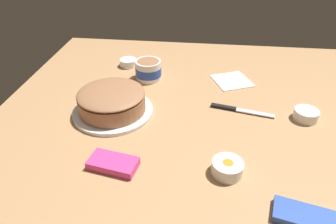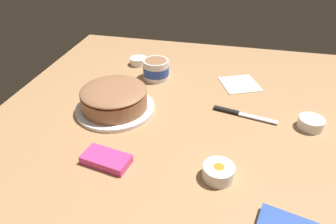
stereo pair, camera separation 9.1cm
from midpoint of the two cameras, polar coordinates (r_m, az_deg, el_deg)
ground_plane at (r=1.07m, az=8.22°, el=-2.73°), size 1.54×1.54×0.00m
frosted_cake at (r=1.13m, az=-7.84°, el=2.35°), size 0.30×0.30×0.10m
frosting_tub at (r=1.35m, az=-0.34°, el=8.07°), size 0.12×0.12×0.09m
spreading_knife at (r=1.16m, az=15.47°, el=-0.33°), size 0.23×0.07×0.01m
sprinkle_bowl_pink at (r=1.17m, az=27.44°, el=-1.88°), size 0.09×0.09×0.04m
sprinkle_bowl_blue at (r=1.49m, az=-3.88°, el=9.58°), size 0.08×0.08×0.03m
sprinkle_bowl_orange at (r=0.88m, az=12.48°, el=-10.99°), size 0.09×0.09×0.04m
candy_box_lower at (r=0.92m, az=-8.82°, el=-8.92°), size 0.15×0.10×0.03m
paper_napkin at (r=1.36m, az=15.30°, el=5.12°), size 0.20×0.20×0.01m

